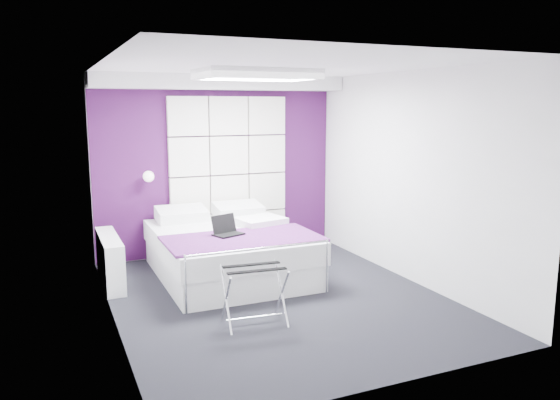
# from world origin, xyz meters

# --- Properties ---
(floor) EXTENTS (4.40, 4.40, 0.00)m
(floor) POSITION_xyz_m (0.00, 0.00, 0.00)
(floor) COLOR black
(floor) RESTS_ON ground
(ceiling) EXTENTS (4.40, 4.40, 0.00)m
(ceiling) POSITION_xyz_m (0.00, 0.00, 2.60)
(ceiling) COLOR white
(ceiling) RESTS_ON wall_back
(wall_back) EXTENTS (3.60, 0.00, 3.60)m
(wall_back) POSITION_xyz_m (0.00, 2.20, 1.30)
(wall_back) COLOR silver
(wall_back) RESTS_ON floor
(wall_left) EXTENTS (0.00, 4.40, 4.40)m
(wall_left) POSITION_xyz_m (-1.80, 0.00, 1.30)
(wall_left) COLOR silver
(wall_left) RESTS_ON floor
(wall_right) EXTENTS (0.00, 4.40, 4.40)m
(wall_right) POSITION_xyz_m (1.80, 0.00, 1.30)
(wall_right) COLOR silver
(wall_right) RESTS_ON floor
(accent_wall) EXTENTS (3.58, 0.02, 2.58)m
(accent_wall) POSITION_xyz_m (0.00, 2.19, 1.30)
(accent_wall) COLOR #390D3C
(accent_wall) RESTS_ON wall_back
(soffit) EXTENTS (3.58, 0.50, 0.20)m
(soffit) POSITION_xyz_m (0.00, 1.95, 2.50)
(soffit) COLOR white
(soffit) RESTS_ON wall_back
(headboard) EXTENTS (1.80, 0.08, 2.30)m
(headboard) POSITION_xyz_m (0.15, 2.14, 1.17)
(headboard) COLOR silver
(headboard) RESTS_ON wall_back
(skylight) EXTENTS (1.36, 0.86, 0.12)m
(skylight) POSITION_xyz_m (0.00, 0.60, 2.55)
(skylight) COLOR white
(skylight) RESTS_ON ceiling
(wall_lamp) EXTENTS (0.15, 0.15, 0.15)m
(wall_lamp) POSITION_xyz_m (-1.05, 2.06, 1.22)
(wall_lamp) COLOR white
(wall_lamp) RESTS_ON wall_back
(radiator) EXTENTS (0.22, 1.20, 0.60)m
(radiator) POSITION_xyz_m (-1.69, 1.30, 0.30)
(radiator) COLOR white
(radiator) RESTS_ON floor
(bed) EXTENTS (1.84, 2.23, 0.77)m
(bed) POSITION_xyz_m (-0.24, 1.03, 0.33)
(bed) COLOR white
(bed) RESTS_ON floor
(nightstand) EXTENTS (0.40, 0.31, 0.04)m
(nightstand) POSITION_xyz_m (-0.58, 2.02, 0.49)
(nightstand) COLOR white
(nightstand) RESTS_ON wall_back
(luggage_rack) EXTENTS (0.60, 0.44, 0.59)m
(luggage_rack) POSITION_xyz_m (-0.51, -0.60, 0.30)
(luggage_rack) COLOR silver
(luggage_rack) RESTS_ON floor
(laptop) EXTENTS (0.34, 0.24, 0.25)m
(laptop) POSITION_xyz_m (-0.36, 0.69, 0.69)
(laptop) COLOR black
(laptop) RESTS_ON bed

